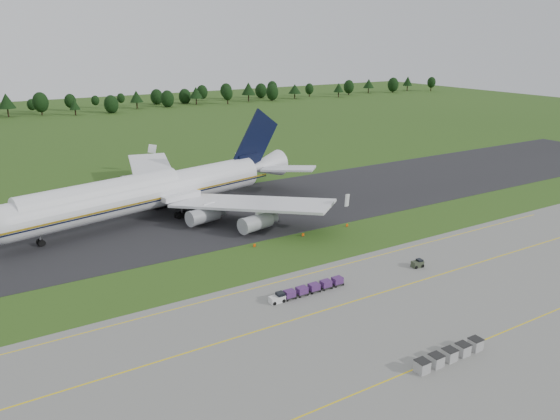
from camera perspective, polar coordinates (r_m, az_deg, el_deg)
ground at (r=103.27m, az=0.99°, el=-4.47°), size 600.00×600.00×0.00m
apron at (r=79.60m, az=14.53°, el=-12.22°), size 300.00×52.00×0.06m
taxiway at (r=126.33m, az=-5.83°, el=-0.34°), size 300.00×40.00×0.08m
apron_markings at (r=83.89m, az=11.08°, el=-10.30°), size 300.00×30.20×0.01m
tree_line at (r=306.14m, az=-23.24°, el=10.19°), size 524.04×22.75×11.97m
aircraft at (r=124.35m, az=-13.33°, el=1.92°), size 76.99×73.07×21.57m
baggage_train at (r=87.13m, az=2.79°, el=-8.30°), size 13.66×1.45×1.39m
utility_cart at (r=99.71m, az=14.16°, el=-5.50°), size 2.14×1.43×1.11m
uld_row at (r=73.96m, az=17.31°, el=-14.24°), size 11.19×1.59×1.57m
edge_markers at (r=111.52m, az=2.42°, el=-2.61°), size 23.17×0.30×0.60m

